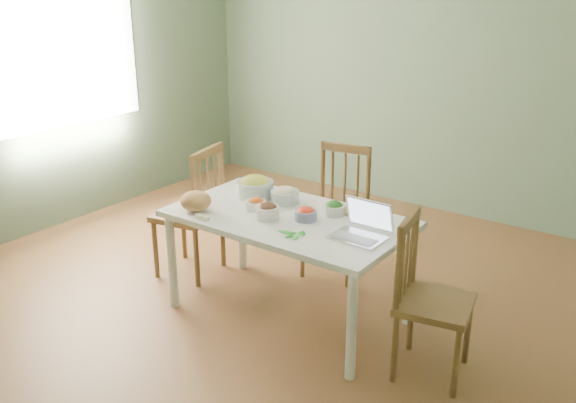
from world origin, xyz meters
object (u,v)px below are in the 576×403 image
Objects in this scene: chair_far at (335,213)px; bowl_squash at (255,186)px; bread_boule at (196,201)px; laptop at (358,222)px; dining_table at (288,266)px; chair_left at (188,211)px; chair_right at (436,300)px.

chair_far is 0.71m from bowl_squash.
laptop is (1.10, 0.22, 0.04)m from bread_boule.
bread_boule is (-0.47, -1.00, 0.30)m from chair_far.
chair_left reaches higher than dining_table.
laptop is at bearing 80.57° from chair_right.
bread_boule is 1.12m from laptop.
dining_table is 0.72m from laptop.
dining_table is 1.52× the size of chair_left.
dining_table is 1.02m from chair_left.
chair_right is at bearing 2.17° from laptop.
chair_right is 3.67× the size of bowl_squash.
chair_left is at bearing 141.22° from bread_boule.
chair_far is 1.14m from bread_boule.
chair_far is at bearing 96.91° from dining_table.
bowl_squash reaches higher than dining_table.
dining_table is at bearing 76.51° from chair_right.
bowl_squash is (0.14, 0.44, 0.01)m from bread_boule.
chair_far reaches higher than chair_right.
bowl_squash is at bearing 72.02° from bread_boule.
chair_left is 4.99× the size of bread_boule.
chair_left is at bearing 175.17° from laptop.
chair_far is 3.80× the size of bowl_squash.
chair_left is 3.91× the size of bowl_squash.
dining_table is 1.56× the size of chair_far.
chair_far reaches higher than laptop.
chair_left is 2.07m from chair_right.
chair_right is at bearing -8.29° from bowl_squash.
dining_table is 1.62× the size of chair_right.
dining_table is at bearing -22.57° from bowl_squash.
chair_right is 1.66m from bread_boule.
chair_right is (1.15, -0.77, -0.02)m from chair_far.
laptop is (-0.51, -0.02, 0.35)m from chair_right.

